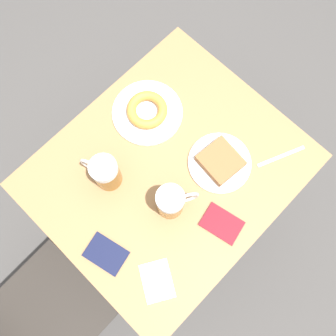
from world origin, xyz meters
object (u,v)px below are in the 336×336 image
(plate_with_cake, at_px, (220,162))
(beer_mug_center, at_px, (105,173))
(plate_with_donut, at_px, (147,111))
(passport_near_edge, at_px, (222,224))
(fork, at_px, (281,156))
(beer_mug_left, at_px, (171,202))
(napkin_folded, at_px, (157,281))
(passport_far_edge, at_px, (106,254))

(plate_with_cake, distance_m, beer_mug_center, 0.38)
(plate_with_donut, height_order, passport_near_edge, plate_with_donut)
(fork, bearing_deg, beer_mug_left, 68.78)
(plate_with_cake, bearing_deg, fork, -129.29)
(fork, relative_size, passport_near_edge, 1.17)
(beer_mug_center, distance_m, napkin_folded, 0.37)
(beer_mug_left, distance_m, beer_mug_center, 0.23)
(passport_near_edge, bearing_deg, beer_mug_center, 22.14)
(plate_with_cake, relative_size, beer_mug_left, 1.48)
(passport_near_edge, distance_m, passport_far_edge, 0.38)
(plate_with_donut, height_order, fork, plate_with_donut)
(plate_with_cake, xyz_separation_m, passport_near_edge, (-0.14, 0.15, -0.01))
(beer_mug_left, height_order, fork, beer_mug_left)
(beer_mug_left, bearing_deg, plate_with_cake, -93.89)
(beer_mug_left, distance_m, fork, 0.42)
(beer_mug_left, relative_size, passport_far_edge, 1.01)
(beer_mug_left, height_order, passport_near_edge, beer_mug_left)
(passport_near_edge, height_order, passport_far_edge, same)
(beer_mug_left, relative_size, fork, 0.87)
(fork, bearing_deg, beer_mug_center, 51.79)
(plate_with_donut, xyz_separation_m, napkin_folded, (-0.42, 0.38, -0.01))
(beer_mug_left, relative_size, napkin_folded, 0.97)
(passport_far_edge, bearing_deg, passport_near_edge, -121.21)
(beer_mug_left, height_order, passport_far_edge, beer_mug_left)
(plate_with_donut, bearing_deg, beer_mug_left, 148.29)
(napkin_folded, xyz_separation_m, fork, (-0.02, -0.58, -0.00))
(napkin_folded, height_order, passport_far_edge, passport_far_edge)
(plate_with_donut, distance_m, beer_mug_center, 0.27)
(beer_mug_center, distance_m, fork, 0.59)
(plate_with_donut, distance_m, fork, 0.48)
(passport_far_edge, bearing_deg, napkin_folded, -162.52)
(plate_with_cake, height_order, beer_mug_left, beer_mug_left)
(napkin_folded, height_order, fork, same)
(plate_with_donut, relative_size, passport_near_edge, 1.75)
(plate_with_donut, bearing_deg, beer_mug_center, 106.33)
(beer_mug_center, relative_size, fork, 0.87)
(passport_near_edge, bearing_deg, napkin_folded, 84.88)
(beer_mug_left, height_order, napkin_folded, beer_mug_left)
(beer_mug_center, bearing_deg, plate_with_donut, -73.67)
(plate_with_donut, bearing_deg, passport_far_edge, 120.02)
(plate_with_cake, distance_m, beer_mug_left, 0.23)
(passport_far_edge, bearing_deg, beer_mug_left, -99.02)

